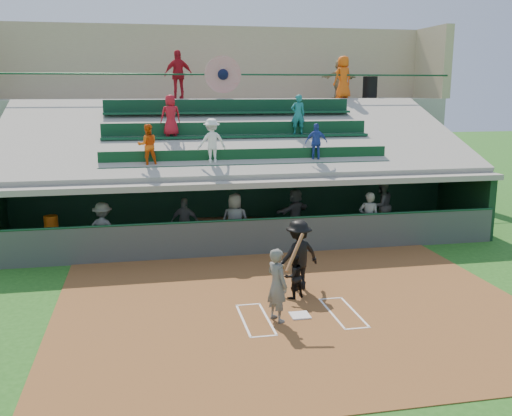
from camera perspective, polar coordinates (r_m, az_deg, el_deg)
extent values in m
plane|color=#205818|center=(13.12, 4.41, -10.79)|extent=(100.00, 100.00, 0.00)
cube|color=brown|center=(13.56, 3.83, -9.96)|extent=(11.00, 9.00, 0.02)
cube|color=white|center=(13.11, 4.41, -10.65)|extent=(0.43, 0.43, 0.03)
cube|color=white|center=(12.94, 1.15, -10.98)|extent=(0.05, 1.80, 0.01)
cube|color=white|center=(13.32, 7.57, -10.40)|extent=(0.05, 1.80, 0.01)
cube|color=white|center=(12.84, -1.29, -11.16)|extent=(0.05, 1.80, 0.01)
cube|color=white|center=(13.50, 9.82, -10.16)|extent=(0.05, 1.80, 0.01)
cube|color=white|center=(13.71, -0.81, -9.63)|extent=(0.60, 0.05, 0.01)
cube|color=silver|center=(14.20, 7.46, -8.96)|extent=(0.60, 0.05, 0.01)
cube|color=white|center=(12.08, 0.78, -12.70)|extent=(0.60, 0.05, 0.01)
cube|color=white|center=(12.63, 10.11, -11.76)|extent=(0.60, 0.05, 0.01)
cube|color=gray|center=(19.36, -0.97, -3.18)|extent=(16.00, 3.50, 0.04)
cube|color=gray|center=(25.51, -3.72, 5.68)|extent=(20.00, 3.00, 4.60)
cube|color=#484D48|center=(17.56, 0.05, -2.96)|extent=(16.00, 0.06, 1.10)
cylinder|color=#154327|center=(17.42, 0.05, -1.15)|extent=(16.00, 0.08, 0.08)
cube|color=black|center=(20.79, -1.84, 0.93)|extent=(16.00, 0.25, 2.20)
cube|color=black|center=(21.96, 20.02, 0.80)|extent=(0.25, 3.50, 2.20)
cube|color=gray|center=(18.91, -0.99, 3.22)|extent=(16.40, 3.90, 0.18)
cube|color=gray|center=(22.48, -2.58, 1.89)|extent=(16.40, 3.50, 2.30)
cube|color=gray|center=(23.93, -3.21, 5.27)|extent=(16.40, 0.30, 4.60)
cube|color=gray|center=(20.58, -1.93, 7.42)|extent=(16.40, 6.51, 2.37)
cube|color=#0D3920|center=(18.31, -0.69, 4.35)|extent=(9.40, 0.42, 0.08)
cube|color=#0C371C|center=(18.47, -0.81, 5.23)|extent=(9.40, 0.06, 0.45)
cube|color=#0D3D25|center=(20.09, -1.70, 7.17)|extent=(9.40, 0.42, 0.08)
cube|color=#0C371E|center=(20.27, -1.80, 7.95)|extent=(9.40, 0.06, 0.45)
cube|color=#0C3822|center=(21.91, -2.55, 9.52)|extent=(9.40, 0.42, 0.08)
cube|color=#0B331E|center=(22.10, -2.64, 10.22)|extent=(9.40, 0.06, 0.45)
imported|color=#E6550D|center=(18.02, -10.78, 6.21)|extent=(0.68, 0.56, 1.28)
imported|color=white|center=(18.14, -4.45, 6.66)|extent=(1.01, 0.70, 1.43)
imported|color=#2946A5|center=(18.87, 6.05, 6.54)|extent=(0.76, 0.39, 1.24)
imported|color=#AA1320|center=(19.89, -8.54, 9.14)|extent=(0.76, 0.56, 1.40)
imported|color=#197073|center=(20.60, 4.22, 9.32)|extent=(0.52, 0.35, 1.39)
cylinder|color=#143F24|center=(23.88, -3.34, 13.19)|extent=(20.00, 0.07, 0.07)
cylinder|color=red|center=(23.86, -3.33, 13.19)|extent=(1.50, 0.06, 1.50)
sphere|color=black|center=(23.83, -3.32, 13.19)|extent=(0.44, 0.44, 0.44)
cube|color=tan|center=(26.87, -4.27, 14.31)|extent=(20.00, 0.40, 3.20)
cube|color=tan|center=(28.48, 17.16, 13.69)|extent=(0.40, 3.00, 3.20)
imported|color=#525450|center=(12.57, 2.12, -7.68)|extent=(0.61, 0.71, 1.65)
cylinder|color=#945E35|center=(12.28, 3.90, -4.46)|extent=(0.56, 0.54, 0.75)
sphere|color=brown|center=(12.46, 2.72, -5.88)|extent=(0.10, 0.10, 0.10)
imported|color=black|center=(13.98, 3.75, -6.83)|extent=(0.65, 0.59, 1.10)
imported|color=black|center=(14.50, 4.26, -4.70)|extent=(1.30, 0.98, 1.79)
cube|color=brown|center=(20.59, -2.26, -1.56)|extent=(14.18, 5.30, 0.45)
cube|color=white|center=(18.87, -19.54, -3.09)|extent=(0.85, 0.65, 0.71)
cylinder|color=#E55D0D|center=(18.82, -19.82, -1.37)|extent=(0.43, 0.43, 0.43)
imported|color=#595C57|center=(17.88, -15.04, -2.06)|extent=(1.21, 0.93, 1.65)
imported|color=#50524E|center=(18.44, -7.10, -1.43)|extent=(1.00, 0.67, 1.59)
imported|color=#5F615C|center=(18.00, -2.10, -1.33)|extent=(1.00, 0.79, 1.79)
imported|color=#555853|center=(19.80, 3.94, -0.38)|extent=(1.53, 1.23, 1.63)
imported|color=#5F625D|center=(18.77, 11.21, -1.05)|extent=(0.75, 0.63, 1.76)
imported|color=#51534F|center=(20.68, 12.42, 0.24)|extent=(1.09, 0.96, 1.87)
cylinder|color=black|center=(26.47, 11.32, 11.73)|extent=(0.64, 0.64, 0.96)
imported|color=#B41421|center=(24.19, -7.75, 13.07)|extent=(1.23, 0.66, 1.99)
imported|color=#E9550D|center=(25.24, 8.70, 12.79)|extent=(1.03, 0.86, 1.81)
imported|color=tan|center=(26.29, 8.37, 12.68)|extent=(1.62, 0.57, 1.73)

